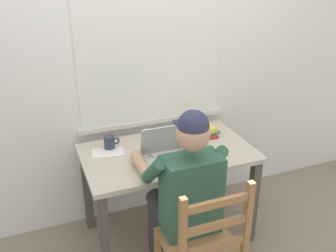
{
  "coord_description": "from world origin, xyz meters",
  "views": [
    {
      "loc": [
        -0.87,
        -2.2,
        2.01
      ],
      "look_at": [
        -0.02,
        -0.05,
        0.95
      ],
      "focal_mm": 40.43,
      "sensor_mm": 36.0,
      "label": 1
    }
  ],
  "objects_px": {
    "coffee_mug_dark": "(110,143)",
    "laptop": "(169,154)",
    "desk": "(168,164)",
    "wooden_chair": "(203,247)",
    "book_stack_main": "(206,132)",
    "seated_person": "(184,189)",
    "coffee_mug_white": "(148,137)",
    "computer_mouse": "(213,157)"
  },
  "relations": [
    {
      "from": "coffee_mug_dark",
      "to": "laptop",
      "type": "bearing_deg",
      "value": -43.2
    },
    {
      "from": "desk",
      "to": "wooden_chair",
      "type": "relative_size",
      "value": 1.27
    },
    {
      "from": "laptop",
      "to": "book_stack_main",
      "type": "xyz_separation_m",
      "value": [
        0.41,
        0.25,
        -0.02
      ]
    },
    {
      "from": "seated_person",
      "to": "book_stack_main",
      "type": "xyz_separation_m",
      "value": [
        0.42,
        0.55,
        0.08
      ]
    },
    {
      "from": "coffee_mug_white",
      "to": "seated_person",
      "type": "bearing_deg",
      "value": -87.7
    },
    {
      "from": "computer_mouse",
      "to": "coffee_mug_dark",
      "type": "height_order",
      "value": "coffee_mug_dark"
    },
    {
      "from": "seated_person",
      "to": "wooden_chair",
      "type": "bearing_deg",
      "value": -90.0
    },
    {
      "from": "wooden_chair",
      "to": "coffee_mug_white",
      "type": "relative_size",
      "value": 7.83
    },
    {
      "from": "desk",
      "to": "coffee_mug_white",
      "type": "distance_m",
      "value": 0.25
    },
    {
      "from": "coffee_mug_white",
      "to": "book_stack_main",
      "type": "xyz_separation_m",
      "value": [
        0.45,
        -0.06,
        -0.01
      ]
    },
    {
      "from": "seated_person",
      "to": "coffee_mug_white",
      "type": "xyz_separation_m",
      "value": [
        -0.02,
        0.61,
        0.09
      ]
    },
    {
      "from": "seated_person",
      "to": "desk",
      "type": "bearing_deg",
      "value": 81.85
    },
    {
      "from": "seated_person",
      "to": "coffee_mug_dark",
      "type": "height_order",
      "value": "seated_person"
    },
    {
      "from": "laptop",
      "to": "desk",
      "type": "bearing_deg",
      "value": 70.53
    },
    {
      "from": "desk",
      "to": "book_stack_main",
      "type": "distance_m",
      "value": 0.41
    },
    {
      "from": "seated_person",
      "to": "coffee_mug_white",
      "type": "bearing_deg",
      "value": 92.3
    },
    {
      "from": "computer_mouse",
      "to": "coffee_mug_white",
      "type": "distance_m",
      "value": 0.52
    },
    {
      "from": "laptop",
      "to": "coffee_mug_white",
      "type": "height_order",
      "value": "laptop"
    },
    {
      "from": "laptop",
      "to": "coffee_mug_white",
      "type": "relative_size",
      "value": 2.73
    },
    {
      "from": "laptop",
      "to": "coffee_mug_dark",
      "type": "height_order",
      "value": "laptop"
    },
    {
      "from": "wooden_chair",
      "to": "seated_person",
      "type": "bearing_deg",
      "value": 90.0
    },
    {
      "from": "desk",
      "to": "computer_mouse",
      "type": "distance_m",
      "value": 0.35
    },
    {
      "from": "seated_person",
      "to": "laptop",
      "type": "distance_m",
      "value": 0.31
    },
    {
      "from": "coffee_mug_white",
      "to": "coffee_mug_dark",
      "type": "relative_size",
      "value": 1.05
    },
    {
      "from": "computer_mouse",
      "to": "seated_person",
      "type": "bearing_deg",
      "value": -145.87
    },
    {
      "from": "desk",
      "to": "seated_person",
      "type": "relative_size",
      "value": 0.96
    },
    {
      "from": "desk",
      "to": "laptop",
      "type": "relative_size",
      "value": 3.64
    },
    {
      "from": "computer_mouse",
      "to": "desk",
      "type": "bearing_deg",
      "value": 137.64
    },
    {
      "from": "book_stack_main",
      "to": "wooden_chair",
      "type": "bearing_deg",
      "value": -116.99
    },
    {
      "from": "seated_person",
      "to": "coffee_mug_white",
      "type": "distance_m",
      "value": 0.61
    },
    {
      "from": "computer_mouse",
      "to": "coffee_mug_dark",
      "type": "bearing_deg",
      "value": 146.83
    },
    {
      "from": "laptop",
      "to": "coffee_mug_dark",
      "type": "relative_size",
      "value": 2.87
    },
    {
      "from": "laptop",
      "to": "book_stack_main",
      "type": "height_order",
      "value": "laptop"
    },
    {
      "from": "desk",
      "to": "computer_mouse",
      "type": "height_order",
      "value": "computer_mouse"
    },
    {
      "from": "laptop",
      "to": "coffee_mug_dark",
      "type": "bearing_deg",
      "value": 136.8
    },
    {
      "from": "desk",
      "to": "seated_person",
      "type": "xyz_separation_m",
      "value": [
        -0.06,
        -0.43,
        0.07
      ]
    },
    {
      "from": "computer_mouse",
      "to": "coffee_mug_dark",
      "type": "relative_size",
      "value": 0.87
    },
    {
      "from": "desk",
      "to": "coffee_mug_white",
      "type": "height_order",
      "value": "coffee_mug_white"
    },
    {
      "from": "seated_person",
      "to": "computer_mouse",
      "type": "bearing_deg",
      "value": 34.13
    },
    {
      "from": "coffee_mug_white",
      "to": "desk",
      "type": "bearing_deg",
      "value": -64.75
    },
    {
      "from": "desk",
      "to": "seated_person",
      "type": "height_order",
      "value": "seated_person"
    },
    {
      "from": "coffee_mug_dark",
      "to": "book_stack_main",
      "type": "distance_m",
      "value": 0.74
    }
  ]
}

